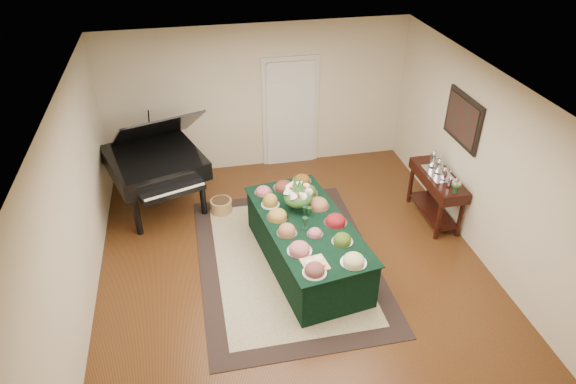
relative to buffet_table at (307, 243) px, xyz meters
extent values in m
plane|color=black|center=(-0.20, 0.05, -0.37)|extent=(6.00, 6.00, 0.00)
cube|color=black|center=(-0.27, 0.11, -0.36)|extent=(2.54, 3.56, 0.01)
cube|color=beige|center=(-0.27, 0.11, -0.36)|extent=(2.03, 3.05, 0.01)
cube|color=silver|center=(0.40, 3.03, 0.68)|extent=(1.05, 0.04, 2.10)
cube|color=silver|center=(0.40, 3.01, 0.63)|extent=(0.90, 0.06, 2.00)
cube|color=black|center=(0.00, 0.00, -0.01)|extent=(1.40, 2.46, 0.72)
cube|color=black|center=(0.00, 0.00, 0.35)|extent=(1.47, 2.52, 0.02)
cylinder|color=#B9C4BA|center=(-0.15, -1.02, 0.37)|extent=(0.30, 0.30, 0.01)
ellipsoid|color=brown|center=(-0.15, -1.02, 0.42)|extent=(0.25, 0.25, 0.10)
cylinder|color=silver|center=(-0.47, 0.88, 0.37)|extent=(0.28, 0.28, 0.01)
ellipsoid|color=#CD666B|center=(-0.47, 0.88, 0.41)|extent=(0.23, 0.23, 0.07)
cylinder|color=silver|center=(-0.24, -0.58, 0.37)|extent=(0.33, 0.33, 0.01)
ellipsoid|color=#CD666B|center=(-0.24, -0.58, 0.42)|extent=(0.27, 0.27, 0.09)
cylinder|color=#B9C4BA|center=(-0.42, 0.55, 0.37)|extent=(0.27, 0.27, 0.01)
ellipsoid|color=#B08733|center=(-0.42, 0.55, 0.44)|extent=(0.22, 0.22, 0.13)
cylinder|color=silver|center=(0.39, -0.08, 0.37)|extent=(0.33, 0.33, 0.01)
ellipsoid|color=maroon|center=(0.39, -0.08, 0.42)|extent=(0.27, 0.27, 0.09)
cylinder|color=silver|center=(0.36, -0.50, 0.37)|extent=(0.29, 0.29, 0.01)
ellipsoid|color=#436119|center=(0.36, -0.50, 0.42)|extent=(0.24, 0.24, 0.08)
cylinder|color=silver|center=(-0.14, 0.96, 0.37)|extent=(0.33, 0.33, 0.01)
ellipsoid|color=brown|center=(-0.14, 0.96, 0.41)|extent=(0.27, 0.27, 0.07)
cylinder|color=silver|center=(0.04, -0.28, 0.37)|extent=(0.23, 0.23, 0.01)
ellipsoid|color=#CD666B|center=(0.04, -0.28, 0.41)|extent=(0.18, 0.18, 0.06)
cylinder|color=silver|center=(-0.33, -0.18, 0.37)|extent=(0.28, 0.28, 0.01)
ellipsoid|color=#AE7145|center=(-0.33, -0.18, 0.43)|extent=(0.23, 0.23, 0.10)
cylinder|color=silver|center=(0.37, -0.94, 0.37)|extent=(0.33, 0.33, 0.01)
ellipsoid|color=#ECE093|center=(0.37, -0.94, 0.42)|extent=(0.27, 0.27, 0.09)
cylinder|color=silver|center=(0.25, 0.36, 0.37)|extent=(0.34, 0.34, 0.01)
ellipsoid|color=#AE7145|center=(0.25, 0.36, 0.42)|extent=(0.28, 0.28, 0.09)
cylinder|color=silver|center=(-0.38, 0.21, 0.37)|extent=(0.32, 0.32, 0.01)
ellipsoid|color=#B08733|center=(-0.38, 0.21, 0.42)|extent=(0.26, 0.26, 0.09)
cylinder|color=silver|center=(0.17, 0.73, 0.37)|extent=(0.33, 0.33, 0.01)
ellipsoid|color=#436119|center=(0.17, 0.73, 0.42)|extent=(0.27, 0.27, 0.10)
cylinder|color=silver|center=(0.18, 1.08, 0.37)|extent=(0.30, 0.30, 0.01)
ellipsoid|color=brown|center=(0.18, 1.08, 0.41)|extent=(0.25, 0.25, 0.08)
cube|color=tan|center=(-0.11, -0.88, 0.37)|extent=(0.35, 0.35, 0.02)
ellipsoid|color=beige|center=(-0.18, -0.84, 0.42)|extent=(0.14, 0.14, 0.08)
ellipsoid|color=beige|center=(-0.04, -0.80, 0.42)|extent=(0.12, 0.12, 0.07)
cube|color=#F3A326|center=(-0.05, -0.95, 0.41)|extent=(0.11, 0.10, 0.05)
cylinder|color=black|center=(-0.05, 0.37, 0.44)|extent=(0.16, 0.16, 0.16)
ellipsoid|color=#2D5A24|center=(-0.05, 0.37, 0.56)|extent=(0.42, 0.42, 0.27)
cylinder|color=black|center=(-2.41, 1.23, -0.02)|extent=(0.10, 0.10, 0.70)
cylinder|color=black|center=(-1.37, 1.58, -0.02)|extent=(0.10, 0.10, 0.70)
cylinder|color=black|center=(-2.29, 2.58, -0.02)|extent=(0.10, 0.10, 0.70)
cube|color=black|center=(-2.08, 1.97, 0.48)|extent=(1.80, 1.86, 0.30)
cube|color=black|center=(-1.81, 1.17, 0.38)|extent=(1.01, 0.53, 0.10)
cube|color=black|center=(-1.99, 2.16, 0.98)|extent=(1.62, 1.45, 0.77)
cylinder|color=#9C733F|center=(-1.09, 1.57, -0.26)|extent=(0.36, 0.36, 0.22)
cylinder|color=black|center=(2.12, 0.16, -0.04)|extent=(0.07, 0.07, 0.65)
cylinder|color=black|center=(2.48, 0.16, -0.04)|extent=(0.07, 0.07, 0.65)
cylinder|color=black|center=(2.12, 1.22, -0.04)|extent=(0.07, 0.07, 0.65)
cylinder|color=black|center=(2.48, 1.22, -0.04)|extent=(0.07, 0.07, 0.65)
cube|color=black|center=(2.30, 0.69, 0.37)|extent=(0.45, 1.26, 0.18)
cube|color=black|center=(2.30, 0.69, -0.22)|extent=(0.38, 1.11, 0.03)
cube|color=silver|center=(2.30, 0.72, 0.47)|extent=(0.34, 0.58, 0.02)
cylinder|color=black|center=(2.30, 0.16, 0.51)|extent=(0.07, 0.07, 0.11)
ellipsoid|color=pink|center=(2.30, 0.16, 0.61)|extent=(0.16, 0.16, 0.11)
cube|color=black|center=(2.52, 0.69, 1.38)|extent=(0.04, 0.95, 0.75)
cube|color=#45121A|center=(2.50, 0.69, 1.38)|extent=(0.01, 0.82, 0.62)
camera|label=1|loc=(-1.43, -5.58, 4.61)|focal=32.00mm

